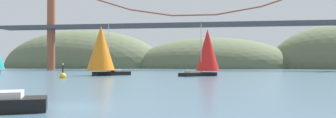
# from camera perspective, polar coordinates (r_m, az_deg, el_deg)

# --- Properties ---
(ground_plane) EXTENTS (360.00, 360.00, 0.00)m
(ground_plane) POSITION_cam_1_polar(r_m,az_deg,el_deg) (20.60, -16.44, -7.70)
(ground_plane) COLOR #426075
(headland_left) EXTENTS (77.60, 44.00, 35.62)m
(headland_left) POSITION_cam_1_polar(r_m,az_deg,el_deg) (166.21, -13.82, -1.44)
(headland_left) COLOR #5B6647
(headland_left) RESTS_ON ground_plane
(headland_center) EXTENTS (73.15, 44.00, 27.22)m
(headland_center) POSITION_cam_1_polar(r_m,az_deg,el_deg) (153.57, 7.34, -1.53)
(headland_center) COLOR #5B6647
(headland_center) RESTS_ON ground_plane
(suspension_bridge) EXTENTS (137.45, 6.00, 32.42)m
(suspension_bridge) POSITION_cam_1_polar(r_m,az_deg,el_deg) (114.58, 4.33, 5.92)
(suspension_bridge) COLOR brown
(suspension_bridge) RESTS_ON ground_plane
(sailboat_red_spinnaker) EXTENTS (8.46, 8.75, 10.00)m
(sailboat_red_spinnaker) POSITION_cam_1_polar(r_m,az_deg,el_deg) (66.50, 6.47, 1.21)
(sailboat_red_spinnaker) COLOR black
(sailboat_red_spinnaker) RESTS_ON ground_plane
(sailboat_orange_sail) EXTENTS (8.96, 9.08, 10.47)m
(sailboat_orange_sail) POSITION_cam_1_polar(r_m,az_deg,el_deg) (68.24, -11.01, 1.58)
(sailboat_orange_sail) COLOR black
(sailboat_orange_sail) RESTS_ON ground_plane
(channel_buoy) EXTENTS (1.10, 1.10, 2.64)m
(channel_buoy) POSITION_cam_1_polar(r_m,az_deg,el_deg) (58.56, -17.12, -2.70)
(channel_buoy) COLOR gold
(channel_buoy) RESTS_ON ground_plane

